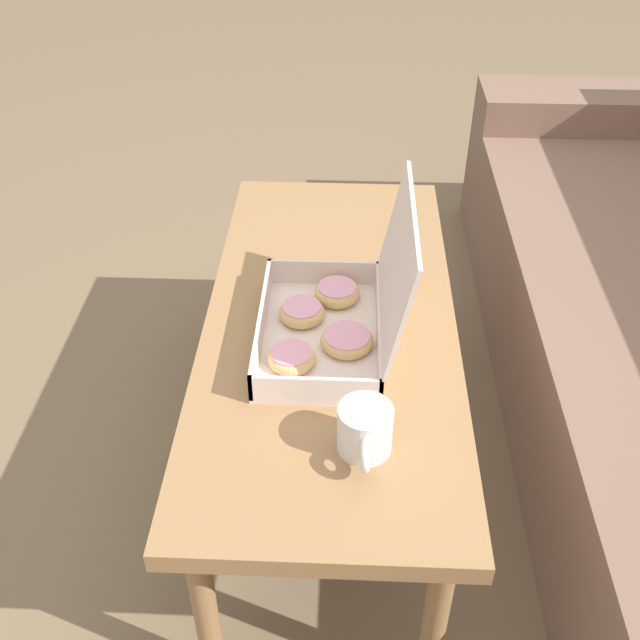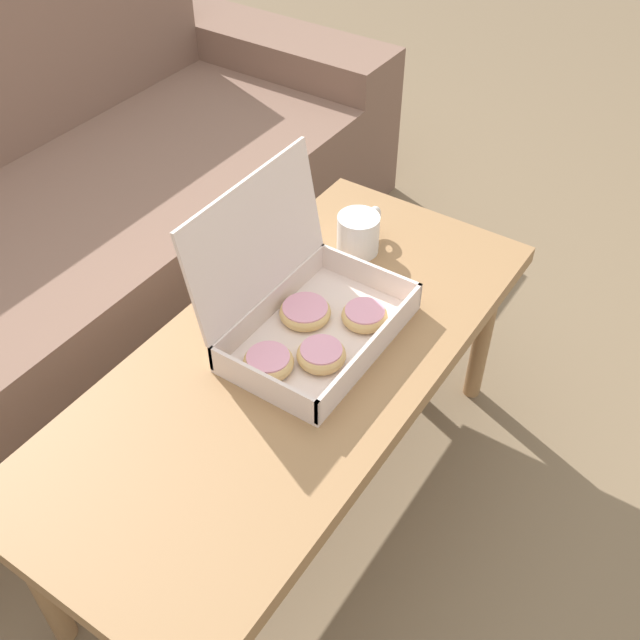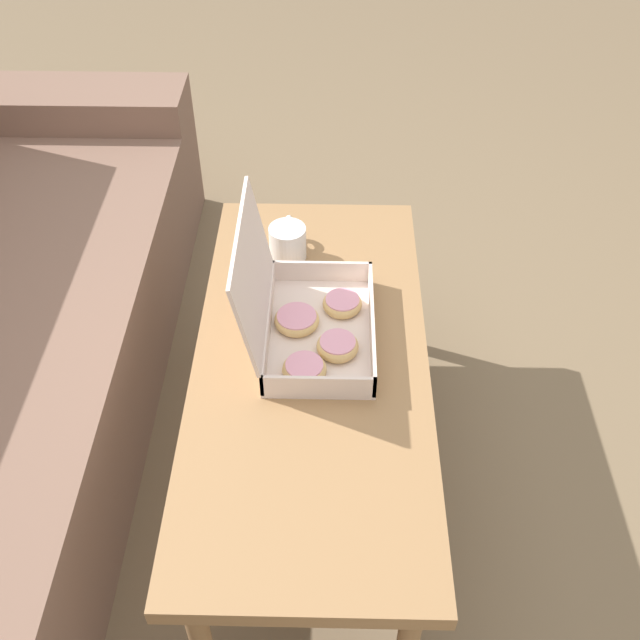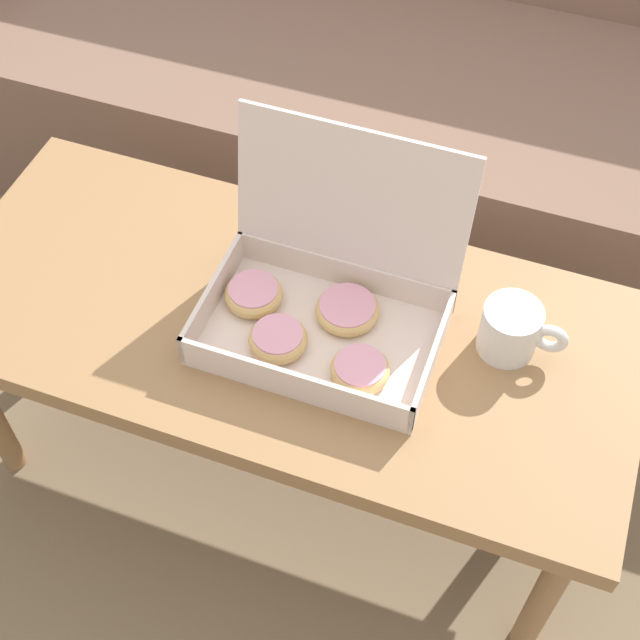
# 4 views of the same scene
# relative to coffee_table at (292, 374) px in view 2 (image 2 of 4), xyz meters

# --- Properties ---
(ground_plane) EXTENTS (12.00, 12.00, 0.00)m
(ground_plane) POSITION_rel_coffee_table_xyz_m (0.00, 0.10, -0.42)
(ground_plane) COLOR #756047
(coffee_table) EXTENTS (1.17, 0.52, 0.47)m
(coffee_table) POSITION_rel_coffee_table_xyz_m (0.00, 0.00, 0.00)
(coffee_table) COLOR #997047
(coffee_table) RESTS_ON ground_plane
(pastry_box) EXTENTS (0.38, 0.29, 0.30)m
(pastry_box) POSITION_rel_coffee_table_xyz_m (0.06, 0.01, 0.10)
(pastry_box) COLOR silver
(pastry_box) RESTS_ON coffee_table
(coffee_mug) EXTENTS (0.14, 0.09, 0.09)m
(coffee_mug) POSITION_rel_coffee_table_xyz_m (0.36, 0.07, 0.09)
(coffee_mug) COLOR white
(coffee_mug) RESTS_ON coffee_table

